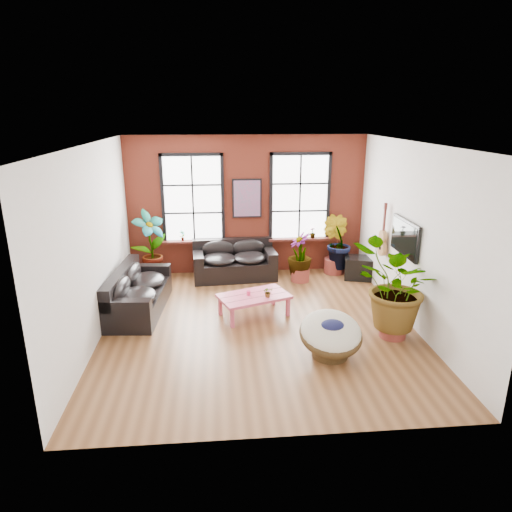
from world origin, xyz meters
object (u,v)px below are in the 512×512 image
Objects in this scene: papasan_chair at (331,334)px; sofa_back at (234,261)px; coffee_table at (254,297)px; sofa_left at (136,293)px.

sofa_back is at bearing 108.57° from papasan_chair.
coffee_table is 2.11m from papasan_chair.
papasan_chair is at bearing -76.88° from coffee_table.
coffee_table is at bearing 122.42° from papasan_chair.
coffee_table is (2.44, -0.45, -0.01)m from sofa_left.
coffee_table is (0.31, -2.34, -0.03)m from sofa_back.
papasan_chair reaches higher than coffee_table.
papasan_chair is (3.61, -2.20, 0.01)m from sofa_left.
papasan_chair is at bearing -116.63° from sofa_left.
sofa_left is at bearing 147.35° from papasan_chair.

